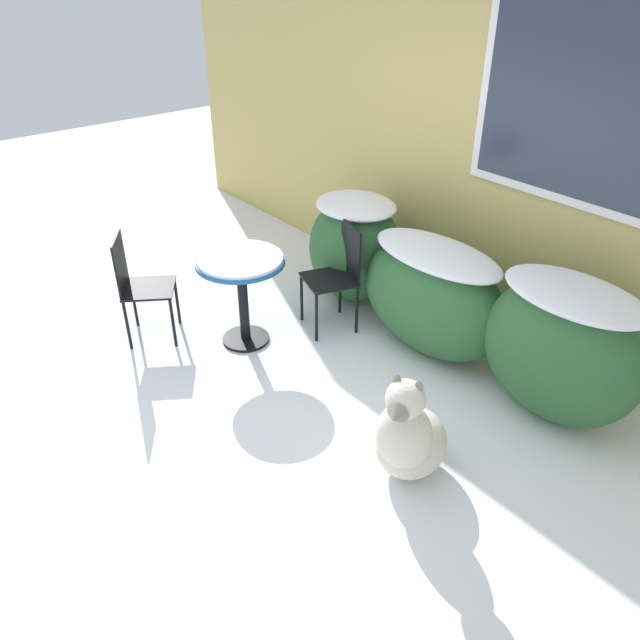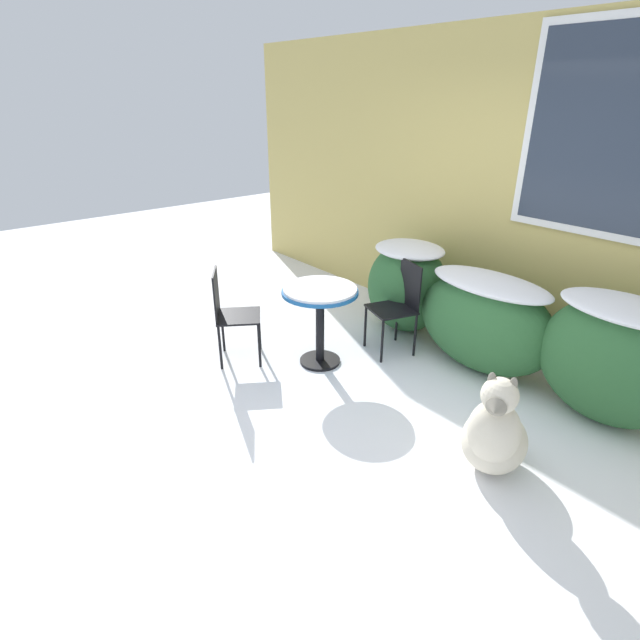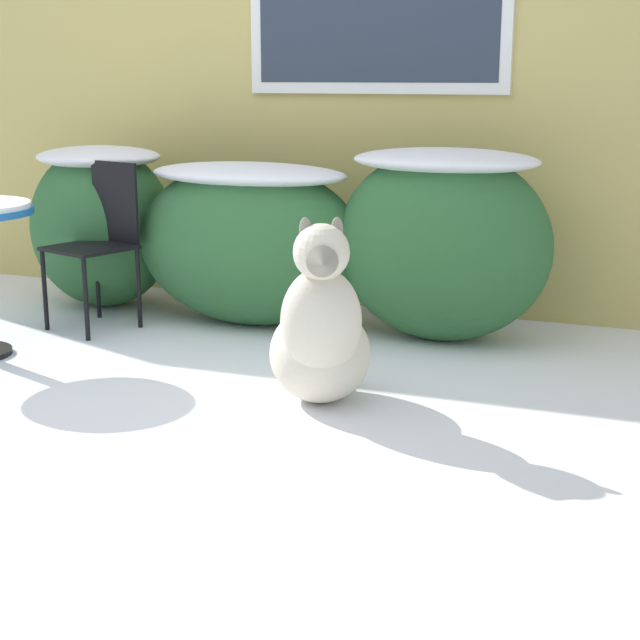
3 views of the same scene
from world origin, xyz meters
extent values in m
plane|color=white|center=(0.00, 0.00, 0.00)|extent=(16.00, 16.00, 0.00)
cube|color=tan|center=(0.00, 2.20, 1.41)|extent=(8.00, 0.06, 2.82)
cube|color=white|center=(0.64, 2.16, 1.98)|extent=(1.47, 0.04, 1.57)
cube|color=#2D3847|center=(0.64, 2.14, 1.98)|extent=(1.35, 0.01, 1.45)
ellipsoid|color=#2D6033|center=(-0.82, 1.64, 0.46)|extent=(0.84, 0.73, 0.91)
ellipsoid|color=white|center=(-0.82, 1.64, 0.85)|extent=(0.71, 0.62, 0.12)
ellipsoid|color=#2D6033|center=(0.15, 1.55, 0.43)|extent=(1.27, 0.64, 0.86)
ellipsoid|color=white|center=(0.15, 1.55, 0.80)|extent=(1.08, 0.55, 0.12)
ellipsoid|color=#2D6033|center=(1.18, 1.61, 0.48)|extent=(1.08, 0.67, 0.96)
ellipsoid|color=white|center=(1.18, 1.61, 0.90)|extent=(0.92, 0.57, 0.12)
cylinder|color=black|center=(-0.83, 0.52, 0.01)|extent=(0.37, 0.37, 0.03)
cylinder|color=black|center=(-0.83, 0.52, 0.35)|extent=(0.08, 0.08, 0.65)
cylinder|color=#195699|center=(-0.83, 0.52, 0.69)|extent=(0.66, 0.66, 0.03)
cylinder|color=white|center=(-0.83, 0.52, 0.71)|extent=(0.64, 0.64, 0.02)
cube|color=black|center=(-0.58, 1.16, 0.43)|extent=(0.48, 0.48, 0.02)
cube|color=black|center=(-0.52, 1.33, 0.65)|extent=(0.33, 0.12, 0.42)
cylinder|color=black|center=(-0.79, 1.05, 0.21)|extent=(0.02, 0.02, 0.42)
cylinder|color=black|center=(-0.47, 0.95, 0.21)|extent=(0.02, 0.02, 0.42)
cylinder|color=black|center=(-0.69, 1.38, 0.21)|extent=(0.02, 0.02, 0.42)
cylinder|color=black|center=(-0.36, 1.27, 0.21)|extent=(0.02, 0.02, 0.42)
cube|color=black|center=(-1.34, 0.00, 0.43)|extent=(0.52, 0.52, 0.02)
cube|color=black|center=(-1.44, -0.15, 0.65)|extent=(0.30, 0.20, 0.42)
cylinder|color=black|center=(-1.10, 0.05, 0.21)|extent=(0.02, 0.02, 0.42)
cylinder|color=black|center=(-1.39, 0.24, 0.21)|extent=(0.02, 0.02, 0.42)
cylinder|color=black|center=(-1.29, -0.24, 0.21)|extent=(0.02, 0.02, 0.42)
cylinder|color=black|center=(-1.57, -0.05, 0.21)|extent=(0.02, 0.02, 0.42)
ellipsoid|color=beige|center=(0.95, 0.51, 0.20)|extent=(0.57, 0.60, 0.39)
ellipsoid|color=beige|center=(1.01, 0.38, 0.37)|extent=(0.40, 0.38, 0.43)
sphere|color=beige|center=(1.02, 0.35, 0.65)|extent=(0.22, 0.22, 0.22)
cone|color=gray|center=(1.08, 0.22, 0.63)|extent=(0.14, 0.11, 0.12)
ellipsoid|color=gray|center=(0.96, 0.34, 0.73)|extent=(0.06, 0.05, 0.10)
ellipsoid|color=gray|center=(1.07, 0.39, 0.73)|extent=(0.06, 0.05, 0.10)
ellipsoid|color=beige|center=(0.87, 0.72, 0.09)|extent=(0.16, 0.24, 0.07)
camera|label=1|loc=(2.74, -1.63, 2.72)|focal=35.00mm
camera|label=2|loc=(2.25, -2.02, 2.26)|focal=28.00mm
camera|label=3|loc=(2.35, -3.06, 1.30)|focal=55.00mm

